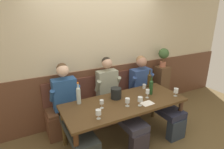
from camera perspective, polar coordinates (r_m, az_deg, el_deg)
name	(u,v)px	position (r m, az deg, el deg)	size (l,w,h in m)	color
ground_plane	(128,144)	(3.42, 4.78, -20.29)	(6.80, 6.80, 0.02)	brown
room_wall_back	(99,51)	(3.68, -3.88, 7.19)	(6.80, 0.08, 2.80)	beige
wood_wainscot_panel	(101,93)	(3.91, -3.27, -5.51)	(6.80, 0.03, 1.07)	brown
wall_bench	(106,108)	(3.85, -1.85, -10.07)	(2.33, 0.42, 0.94)	brown
dining_table	(124,106)	(3.14, 3.79, -9.60)	(2.03, 0.83, 0.73)	#50371D
person_center_left_seat	(71,109)	(3.14, -12.41, -10.35)	(0.51, 1.27, 1.32)	#333037
person_left_seat	(116,99)	(3.40, 1.21, -7.50)	(0.50, 1.27, 1.33)	#302A33
person_center_right_seat	(150,91)	(3.83, 11.56, -4.90)	(0.53, 1.28, 1.27)	#293441
ice_bucket	(116,93)	(3.17, 1.22, -5.73)	(0.18, 0.18, 0.18)	black
wine_bottle_clear_water	(151,87)	(3.38, 11.79, -3.62)	(0.07, 0.07, 0.34)	#1E441F
wine_bottle_amber_mid	(149,80)	(3.68, 11.27, -1.61)	(0.07, 0.07, 0.35)	#3B2D13
wine_bottle_green_tall	(78,95)	(3.02, -10.16, -6.07)	(0.07, 0.07, 0.36)	silver
wine_glass_mid_left	(140,100)	(2.97, 8.56, -7.57)	(0.08, 0.08, 0.15)	silver
wine_glass_left_end	(127,101)	(2.94, 4.71, -7.94)	(0.07, 0.07, 0.13)	silver
wine_glass_near_bucket	(176,91)	(3.44, 18.88, -4.77)	(0.08, 0.08, 0.14)	silver
wine_glass_center_front	(102,102)	(2.87, -3.15, -8.47)	(0.06, 0.06, 0.14)	silver
wine_glass_right_end	(148,92)	(3.24, 10.76, -5.26)	(0.07, 0.07, 0.15)	silver
wine_glass_mid_right	(98,112)	(2.62, -4.17, -11.43)	(0.08, 0.08, 0.14)	silver
water_tumbler_center	(144,86)	(3.64, 9.75, -3.55)	(0.06, 0.06, 0.08)	silver
tasting_sheet_left_guest	(147,103)	(3.10, 10.67, -8.61)	(0.21, 0.15, 0.00)	white
corner_pedestal	(161,86)	(4.56, 14.63, -3.29)	(0.28, 0.28, 0.93)	brown
potted_plant	(164,55)	(4.35, 15.43, 5.73)	(0.23, 0.23, 0.42)	#B2654A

